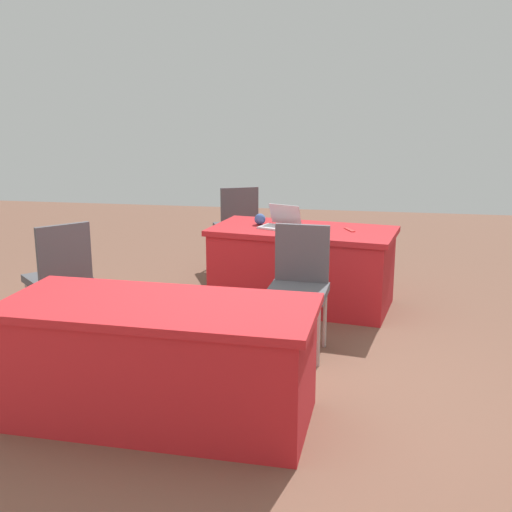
# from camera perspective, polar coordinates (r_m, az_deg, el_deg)

# --- Properties ---
(ground_plane) EXTENTS (14.40, 14.40, 0.00)m
(ground_plane) POSITION_cam_1_polar(r_m,az_deg,el_deg) (4.36, -1.61, -12.05)
(ground_plane) COLOR brown
(table_foreground) EXTENTS (1.79, 1.09, 0.74)m
(table_foreground) POSITION_cam_1_polar(r_m,az_deg,el_deg) (5.98, 4.16, -0.97)
(table_foreground) COLOR #AD1E23
(table_foreground) RESTS_ON ground
(table_mid_right) EXTENTS (1.90, 0.90, 0.74)m
(table_mid_right) POSITION_cam_1_polar(r_m,az_deg,el_deg) (3.93, -8.57, -9.27)
(table_mid_right) COLOR #AD1E23
(table_mid_right) RESTS_ON ground
(chair_near_front) EXTENTS (0.58, 0.58, 0.96)m
(chair_near_front) POSITION_cam_1_polar(r_m,az_deg,el_deg) (7.16, -1.71, 3.05)
(chair_near_front) COLOR #9E9993
(chair_near_front) RESTS_ON ground
(chair_tucked_right) EXTENTS (0.47, 0.47, 0.97)m
(chair_tucked_right) POSITION_cam_1_polar(r_m,az_deg,el_deg) (4.84, 3.86, -2.21)
(chair_tucked_right) COLOR #9E9993
(chair_tucked_right) RESTS_ON ground
(chair_aisle) EXTENTS (0.62, 0.62, 0.98)m
(chair_aisle) POSITION_cam_1_polar(r_m,az_deg,el_deg) (5.26, -17.12, -1.46)
(chair_aisle) COLOR #9E9993
(chair_aisle) RESTS_ON ground
(laptop_silver) EXTENTS (0.40, 0.39, 0.21)m
(laptop_silver) POSITION_cam_1_polar(r_m,az_deg,el_deg) (5.92, 2.17, 2.94)
(laptop_silver) COLOR silver
(laptop_silver) RESTS_ON table_foreground
(yarn_ball) EXTENTS (0.10, 0.10, 0.10)m
(yarn_ball) POSITION_cam_1_polar(r_m,az_deg,el_deg) (6.06, 0.36, 3.32)
(yarn_ball) COLOR #3F5999
(yarn_ball) RESTS_ON table_foreground
(scissors_red) EXTENTS (0.11, 0.18, 0.01)m
(scissors_red) POSITION_cam_1_polar(r_m,az_deg,el_deg) (5.87, 8.36, 2.34)
(scissors_red) COLOR red
(scissors_red) RESTS_ON table_foreground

